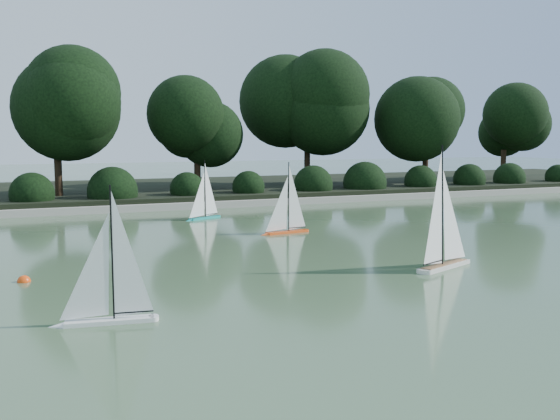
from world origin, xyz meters
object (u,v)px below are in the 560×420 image
Objects in this scene: sailboat_white_a at (101,301)px; sailboat_white_b at (449,247)px; sailboat_orange at (283,222)px; race_buoy at (24,282)px; sailboat_teal at (202,209)px.

sailboat_white_b reaches higher than sailboat_white_a.
sailboat_orange is 5.35m from race_buoy.
sailboat_white_a is 8.10m from sailboat_teal.
race_buoy is at bearing -152.57° from sailboat_orange.
sailboat_white_b reaches higher than sailboat_teal.
race_buoy is (-3.86, -5.17, -0.23)m from sailboat_teal.
sailboat_white_a is at bearing -73.04° from race_buoy.
sailboat_white_a is at bearing -169.68° from sailboat_white_b.
sailboat_teal is (-0.88, 2.70, -0.01)m from sailboat_orange.
sailboat_teal is at bearing 105.80° from sailboat_white_b.
sailboat_white_a is 0.80× the size of sailboat_white_b.
sailboat_orange is at bearing 27.43° from race_buoy.
sailboat_white_b is 3.96m from sailboat_orange.
sailboat_white_a reaches higher than sailboat_orange.
sailboat_white_a is 1.04× the size of sailboat_teal.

